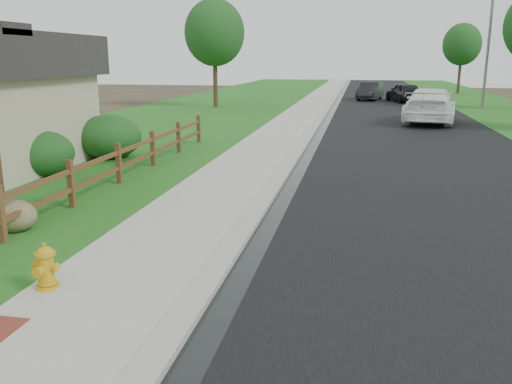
% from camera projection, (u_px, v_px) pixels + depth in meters
% --- Properties ---
extents(ground, '(120.00, 120.00, 0.00)m').
position_uv_depth(ground, '(132.00, 346.00, 6.22)').
color(ground, '#372B1E').
extents(road, '(8.00, 90.00, 0.02)m').
position_uv_depth(road, '(390.00, 104.00, 38.76)').
color(road, black).
rests_on(road, ground).
extents(curb, '(0.40, 90.00, 0.12)m').
position_uv_depth(curb, '(331.00, 103.00, 39.51)').
color(curb, gray).
rests_on(curb, ground).
extents(wet_gutter, '(0.50, 90.00, 0.00)m').
position_uv_depth(wet_gutter, '(336.00, 103.00, 39.46)').
color(wet_gutter, black).
rests_on(wet_gutter, road).
extents(sidewalk, '(2.20, 90.00, 0.10)m').
position_uv_depth(sidewalk, '(313.00, 103.00, 39.75)').
color(sidewalk, '#A39A8E').
rests_on(sidewalk, ground).
extents(grass_strip, '(1.60, 90.00, 0.06)m').
position_uv_depth(grass_strip, '(287.00, 102.00, 40.10)').
color(grass_strip, '#285518').
rests_on(grass_strip, ground).
extents(lawn_near, '(9.00, 90.00, 0.04)m').
position_uv_depth(lawn_near, '(219.00, 102.00, 41.04)').
color(lawn_near, '#285518').
rests_on(lawn_near, ground).
extents(verge_far, '(6.00, 90.00, 0.04)m').
position_uv_depth(verge_far, '(492.00, 106.00, 37.51)').
color(verge_far, '#285518').
rests_on(verge_far, ground).
extents(ranch_fence, '(0.12, 16.92, 1.10)m').
position_uv_depth(ranch_fence, '(97.00, 171.00, 12.82)').
color(ranch_fence, '#532B1B').
rests_on(ranch_fence, ground).
extents(fire_hydrant, '(0.43, 0.35, 0.66)m').
position_uv_depth(fire_hydrant, '(46.00, 268.00, 7.46)').
color(fire_hydrant, '#BF8416').
rests_on(fire_hydrant, sidewalk).
extents(white_suv, '(3.35, 6.31, 1.74)m').
position_uv_depth(white_suv, '(430.00, 105.00, 27.39)').
color(white_suv, white).
rests_on(white_suv, road).
extents(dark_car_mid, '(2.81, 4.54, 1.44)m').
position_uv_depth(dark_car_mid, '(404.00, 92.00, 40.49)').
color(dark_car_mid, black).
rests_on(dark_car_mid, road).
extents(dark_car_far, '(2.25, 4.37, 1.37)m').
position_uv_depth(dark_car_far, '(370.00, 91.00, 42.57)').
color(dark_car_far, black).
rests_on(dark_car_far, road).
extents(streetlight, '(2.01, 0.44, 8.68)m').
position_uv_depth(streetlight, '(487.00, 31.00, 34.36)').
color(streetlight, slate).
rests_on(streetlight, ground).
extents(boulder, '(1.12, 0.95, 0.64)m').
position_uv_depth(boulder, '(12.00, 216.00, 10.20)').
color(boulder, brown).
rests_on(boulder, ground).
extents(shrub_c, '(2.30, 2.30, 1.27)m').
position_uv_depth(shrub_c, '(42.00, 154.00, 15.05)').
color(shrub_c, '#19471A').
rests_on(shrub_c, ground).
extents(shrub_d, '(2.46, 2.46, 1.44)m').
position_uv_depth(shrub_d, '(109.00, 137.00, 17.64)').
color(shrub_d, '#19471A').
rests_on(shrub_d, ground).
extents(tree_mid_left, '(3.90, 3.90, 6.98)m').
position_uv_depth(tree_mid_left, '(215.00, 33.00, 35.08)').
color(tree_mid_left, '#342615').
rests_on(tree_mid_left, ground).
extents(tree_far_right, '(3.44, 3.44, 6.34)m').
position_uv_depth(tree_far_right, '(462.00, 44.00, 49.26)').
color(tree_far_right, '#342615').
rests_on(tree_far_right, ground).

